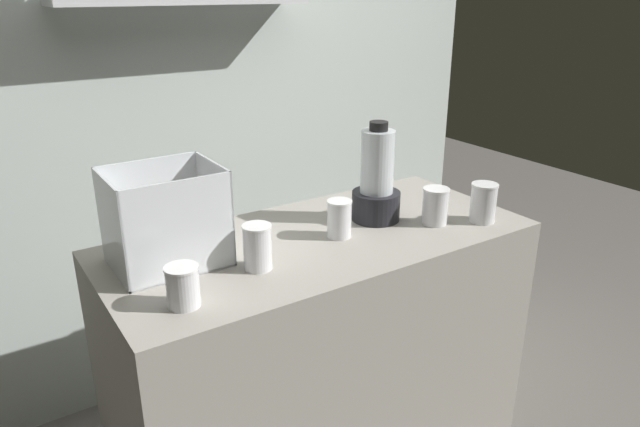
% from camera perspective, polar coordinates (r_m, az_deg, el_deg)
% --- Properties ---
extents(counter, '(1.40, 0.64, 0.90)m').
position_cam_1_polar(counter, '(2.12, 0.00, -13.48)').
color(counter, '#9E998E').
rests_on(counter, ground_plane).
extents(back_wall_unit, '(2.60, 0.24, 2.50)m').
position_cam_1_polar(back_wall_unit, '(2.45, -10.21, 11.62)').
color(back_wall_unit, silver).
rests_on(back_wall_unit, ground_plane).
extents(carrot_display_bin, '(0.31, 0.25, 0.29)m').
position_cam_1_polar(carrot_display_bin, '(1.75, -14.79, -1.99)').
color(carrot_display_bin, white).
rests_on(carrot_display_bin, counter).
extents(blender_pitcher, '(0.17, 0.17, 0.34)m').
position_cam_1_polar(blender_pitcher, '(2.01, 5.54, 2.96)').
color(blender_pitcher, black).
rests_on(blender_pitcher, counter).
extents(juice_cup_carrot_far_left, '(0.09, 0.09, 0.11)m').
position_cam_1_polar(juice_cup_carrot_far_left, '(1.52, -13.20, -7.16)').
color(juice_cup_carrot_far_left, white).
rests_on(juice_cup_carrot_far_left, counter).
extents(juice_cup_carrot_left, '(0.08, 0.08, 0.13)m').
position_cam_1_polar(juice_cup_carrot_left, '(1.68, -6.10, -3.45)').
color(juice_cup_carrot_left, white).
rests_on(juice_cup_carrot_left, counter).
extents(juice_cup_mango_middle, '(0.08, 0.08, 0.12)m').
position_cam_1_polar(juice_cup_mango_middle, '(1.88, 1.89, -0.75)').
color(juice_cup_mango_middle, white).
rests_on(juice_cup_mango_middle, counter).
extents(juice_cup_mango_right, '(0.09, 0.09, 0.13)m').
position_cam_1_polar(juice_cup_mango_right, '(2.02, 11.15, 0.54)').
color(juice_cup_mango_right, white).
rests_on(juice_cup_mango_right, counter).
extents(juice_cup_mango_far_right, '(0.09, 0.09, 0.14)m').
position_cam_1_polar(juice_cup_mango_far_right, '(2.08, 15.61, 0.84)').
color(juice_cup_mango_far_right, white).
rests_on(juice_cup_mango_far_right, counter).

